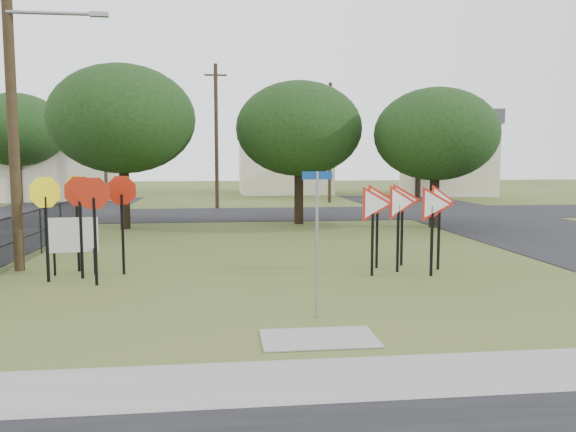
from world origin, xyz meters
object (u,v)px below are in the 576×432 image
Objects in this scene: stop_sign_cluster at (84,203)px; yield_sign_cluster at (404,206)px; street_name_sign at (317,234)px; info_board at (74,237)px.

yield_sign_cluster is (8.53, -0.05, -0.17)m from stop_sign_cluster.
street_name_sign is 1.07× the size of stop_sign_cluster.
street_name_sign reaches higher than info_board.
stop_sign_cluster is 1.10m from info_board.
street_name_sign reaches higher than stop_sign_cluster.
yield_sign_cluster is at bearing 53.67° from street_name_sign.
street_name_sign is 7.50m from info_board.
info_board is at bearing 140.55° from street_name_sign.
yield_sign_cluster is at bearing -2.97° from info_board.
stop_sign_cluster is at bearing -46.58° from info_board.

